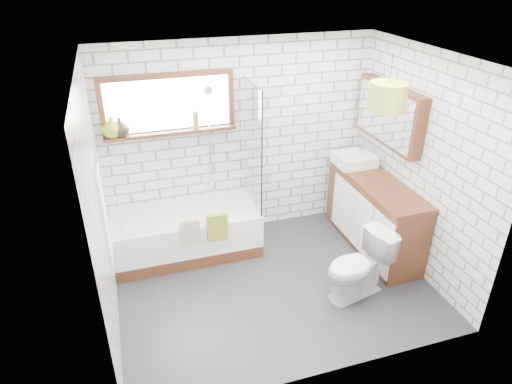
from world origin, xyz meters
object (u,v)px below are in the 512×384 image
object	(u,v)px
bathtub	(186,233)
vanity	(374,214)
toilet	(358,266)
pendant	(388,96)
basin	(354,159)

from	to	relation	value
bathtub	vanity	world-z (taller)	vanity
bathtub	toilet	xyz separation A→B (m)	(1.62, -1.34, 0.09)
pendant	basin	bearing A→B (deg)	73.73
pendant	bathtub	bearing A→B (deg)	152.26
vanity	pendant	bearing A→B (deg)	-126.52
vanity	pendant	world-z (taller)	pendant
vanity	toilet	bearing A→B (deg)	-128.89
toilet	pendant	bearing A→B (deg)	125.10
basin	bathtub	bearing A→B (deg)	178.74
bathtub	basin	xyz separation A→B (m)	(2.20, -0.05, 0.71)
bathtub	toilet	bearing A→B (deg)	-39.65
vanity	toilet	xyz separation A→B (m)	(-0.64, -0.79, -0.09)
vanity	pendant	size ratio (longest dim) A/B	4.42
vanity	bathtub	bearing A→B (deg)	166.34
basin	pendant	bearing A→B (deg)	-106.27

